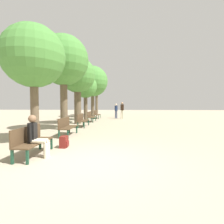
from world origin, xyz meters
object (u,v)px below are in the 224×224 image
at_px(tree_row_2, 77,76).
at_px(tree_row_4, 93,81).
at_px(pedestrian_mid, 122,109).
at_px(bench_row_3, 91,116).
at_px(tree_row_0, 34,57).
at_px(tree_row_3, 85,87).
at_px(person_seated, 36,135).
at_px(bench_row_1, 67,125).
at_px(backpack, 64,142).
at_px(tree_row_5, 97,84).
at_px(tree_row_1, 63,61).
at_px(bench_row_4, 96,114).
at_px(pedestrian_near, 116,110).
at_px(bench_row_0, 31,139).
at_px(bench_row_2, 82,119).

distance_m(tree_row_2, tree_row_4, 7.06).
distance_m(tree_row_4, pedestrian_mid, 5.32).
xyz_separation_m(bench_row_3, tree_row_0, (-0.76, -8.41, 2.93)).
bearing_deg(tree_row_3, person_seated, -85.11).
bearing_deg(pedestrian_mid, bench_row_1, -105.63).
xyz_separation_m(bench_row_1, backpack, (0.66, -2.35, -0.30)).
xyz_separation_m(tree_row_2, tree_row_5, (0.00, 10.30, 0.60)).
height_order(tree_row_1, tree_row_5, tree_row_1).
bearing_deg(backpack, tree_row_1, 108.57).
height_order(bench_row_3, tree_row_3, tree_row_3).
bearing_deg(bench_row_4, tree_row_1, -95.29).
relative_size(tree_row_1, tree_row_5, 1.00).
bearing_deg(bench_row_1, tree_row_5, 92.82).
distance_m(tree_row_0, tree_row_5, 17.14).
bearing_deg(pedestrian_near, bench_row_0, -98.57).
distance_m(bench_row_0, tree_row_3, 11.88).
height_order(bench_row_0, bench_row_1, same).
relative_size(tree_row_2, backpack, 12.76).
bearing_deg(pedestrian_mid, pedestrian_near, 133.37).
height_order(tree_row_2, tree_row_3, tree_row_2).
distance_m(bench_row_2, pedestrian_mid, 7.07).
bearing_deg(tree_row_1, person_seated, -79.54).
xyz_separation_m(bench_row_2, tree_row_4, (-0.76, 8.84, 3.73)).
distance_m(bench_row_0, pedestrian_mid, 13.54).
bearing_deg(bench_row_0, tree_row_4, 92.80).
xyz_separation_m(tree_row_2, tree_row_3, (0.00, 3.00, -0.57)).
height_order(bench_row_1, bench_row_4, same).
bearing_deg(pedestrian_near, backpack, -96.35).
height_order(tree_row_4, pedestrian_mid, tree_row_4).
bearing_deg(bench_row_0, bench_row_3, 90.00).
height_order(bench_row_4, tree_row_4, tree_row_4).
bearing_deg(tree_row_2, bench_row_1, -81.60).
xyz_separation_m(tree_row_0, tree_row_5, (-0.00, 17.12, 0.93)).
bearing_deg(bench_row_0, pedestrian_mid, 78.22).
xyz_separation_m(person_seated, pedestrian_near, (1.86, 14.09, 0.25)).
distance_m(bench_row_4, tree_row_3, 3.42).
relative_size(bench_row_4, tree_row_5, 0.29).
height_order(bench_row_3, tree_row_0, tree_row_0).
height_order(bench_row_1, person_seated, person_seated).
xyz_separation_m(tree_row_3, backpack, (1.42, -10.51, -2.99)).
xyz_separation_m(tree_row_0, tree_row_1, (-0.00, 3.55, 0.70)).
distance_m(bench_row_2, person_seated, 6.91).
height_order(bench_row_0, pedestrian_near, pedestrian_near).
relative_size(tree_row_2, tree_row_3, 1.20).
xyz_separation_m(tree_row_4, person_seated, (1.00, -15.74, -3.57)).
bearing_deg(tree_row_4, person_seated, -86.36).
bearing_deg(bench_row_1, bench_row_0, -90.00).
distance_m(bench_row_4, tree_row_1, 9.03).
relative_size(bench_row_2, tree_row_5, 0.29).
height_order(tree_row_4, person_seated, tree_row_4).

